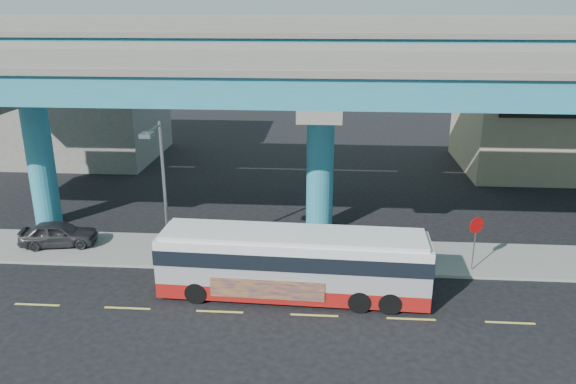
# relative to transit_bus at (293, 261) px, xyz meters

# --- Properties ---
(ground) EXTENTS (120.00, 120.00, 0.00)m
(ground) POSITION_rel_transit_bus_xyz_m (0.99, -1.35, -1.66)
(ground) COLOR black
(ground) RESTS_ON ground
(sidewalk) EXTENTS (70.00, 4.00, 0.15)m
(sidewalk) POSITION_rel_transit_bus_xyz_m (0.99, 4.15, -1.58)
(sidewalk) COLOR gray
(sidewalk) RESTS_ON ground
(lane_markings) EXTENTS (58.00, 0.12, 0.01)m
(lane_markings) POSITION_rel_transit_bus_xyz_m (0.99, -1.65, -1.65)
(lane_markings) COLOR #D8C64C
(lane_markings) RESTS_ON ground
(viaduct) EXTENTS (52.00, 12.40, 11.70)m
(viaduct) POSITION_rel_transit_bus_xyz_m (0.99, 7.75, 7.48)
(viaduct) COLOR teal
(viaduct) RESTS_ON ground
(building_beige) EXTENTS (14.00, 10.23, 7.00)m
(building_beige) POSITION_rel_transit_bus_xyz_m (18.99, 21.63, 1.85)
(building_beige) COLOR tan
(building_beige) RESTS_ON ground
(building_concrete) EXTENTS (12.00, 10.00, 9.00)m
(building_concrete) POSITION_rel_transit_bus_xyz_m (-19.01, 22.65, 2.84)
(building_concrete) COLOR gray
(building_concrete) RESTS_ON ground
(transit_bus) EXTENTS (11.89, 2.99, 3.03)m
(transit_bus) POSITION_rel_transit_bus_xyz_m (0.00, 0.00, 0.00)
(transit_bus) COLOR maroon
(transit_bus) RESTS_ON ground
(parked_car) EXTENTS (2.93, 4.46, 1.34)m
(parked_car) POSITION_rel_transit_bus_xyz_m (-12.73, 4.21, -0.84)
(parked_car) COLOR #2D2D32
(parked_car) RESTS_ON sidewalk
(street_lamp) EXTENTS (0.50, 2.36, 7.14)m
(street_lamp) POSITION_rel_transit_bus_xyz_m (-6.33, 2.10, 3.17)
(street_lamp) COLOR gray
(street_lamp) RESTS_ON sidewalk
(stop_sign) EXTENTS (0.75, 0.38, 2.74)m
(stop_sign) POSITION_rel_transit_bus_xyz_m (8.47, 2.82, 0.48)
(stop_sign) COLOR gray
(stop_sign) RESTS_ON sidewalk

